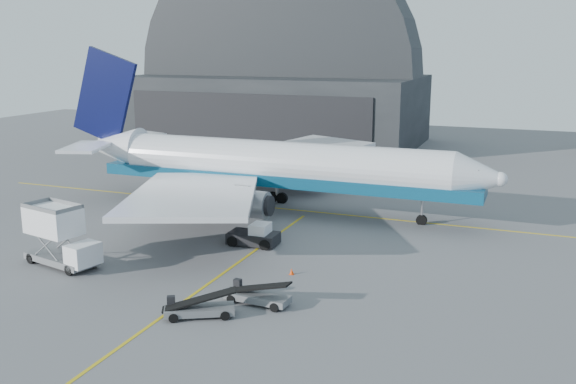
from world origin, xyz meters
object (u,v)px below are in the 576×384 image
at_px(airliner, 265,165).
at_px(belt_loader_b, 257,296).
at_px(catering_truck, 59,237).
at_px(pushback_tug, 255,236).
at_px(belt_loader_a, 199,309).

xyz_separation_m(airliner, belt_loader_b, (9.75, -24.15, -4.29)).
bearing_deg(catering_truck, belt_loader_b, 8.50).
relative_size(airliner, belt_loader_b, 10.06).
bearing_deg(airliner, catering_truck, -109.96).
relative_size(airliner, catering_truck, 6.80).
bearing_deg(pushback_tug, catering_truck, -141.29).
bearing_deg(airliner, belt_loader_a, -75.57).
bearing_deg(belt_loader_a, belt_loader_b, 24.06).
bearing_deg(pushback_tug, airliner, 106.81).
xyz_separation_m(catering_truck, pushback_tug, (12.38, 10.72, -1.63)).
bearing_deg(airliner, belt_loader_b, -68.00).
relative_size(pushback_tug, belt_loader_a, 0.94).
bearing_deg(belt_loader_a, airliner, 76.48).
distance_m(pushback_tug, belt_loader_a, 15.84).
relative_size(catering_truck, belt_loader_b, 1.48).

